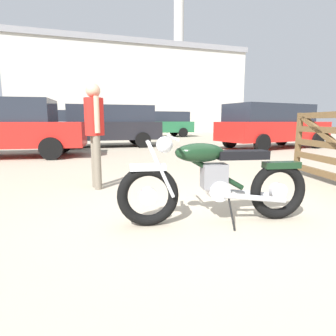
{
  "coord_description": "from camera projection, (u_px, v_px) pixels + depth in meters",
  "views": [
    {
      "loc": [
        -1.4,
        -2.83,
        1.08
      ],
      "look_at": [
        -0.33,
        0.61,
        0.47
      ],
      "focal_mm": 29.54,
      "sensor_mm": 36.0,
      "label": 1
    }
  ],
  "objects": [
    {
      "name": "bystander",
      "position": [
        95.0,
        125.0,
        4.36
      ],
      "size": [
        0.3,
        0.45,
        1.66
      ],
      "rotation": [
        0.0,
        0.0,
        3.31
      ],
      "color": "#706656",
      "rests_on": "ground_plane"
    },
    {
      "name": "vintage_motorcycle",
      "position": [
        214.0,
        181.0,
        2.93
      ],
      "size": [
        2.07,
        0.69,
        0.94
      ],
      "rotation": [
        0.0,
        0.0,
        2.98
      ],
      "color": "black",
      "rests_on": "ground_plane"
    },
    {
      "name": "ground_plane",
      "position": [
        210.0,
        214.0,
        3.26
      ],
      "size": [
        80.0,
        80.0,
        0.0
      ],
      "primitive_type": "plane",
      "color": "tan"
    },
    {
      "name": "pale_sedan_back",
      "position": [
        58.0,
        124.0,
        17.93
      ],
      "size": [
        3.91,
        1.85,
        1.78
      ],
      "rotation": [
        0.0,
        0.0,
        3.14
      ],
      "color": "black",
      "rests_on": "ground_plane"
    },
    {
      "name": "blue_hatchback_right",
      "position": [
        160.0,
        123.0,
        19.34
      ],
      "size": [
        4.75,
        2.08,
        1.74
      ],
      "rotation": [
        0.0,
        0.0,
        3.17
      ],
      "color": "black",
      "rests_on": "ground_plane"
    },
    {
      "name": "industrial_building",
      "position": [
        130.0,
        91.0,
        29.62
      ],
      "size": [
        22.61,
        9.7,
        17.1
      ],
      "rotation": [
        0.0,
        0.0,
        0.01
      ],
      "color": "beige",
      "rests_on": "ground_plane"
    },
    {
      "name": "red_hatchback_near",
      "position": [
        106.0,
        125.0,
        11.76
      ],
      "size": [
        4.72,
        2.02,
        1.74
      ],
      "rotation": [
        0.0,
        0.0,
        3.13
      ],
      "color": "black",
      "rests_on": "ground_plane"
    },
    {
      "name": "silver_sedan_mid",
      "position": [
        272.0,
        125.0,
        11.09
      ],
      "size": [
        4.93,
        2.55,
        1.74
      ],
      "rotation": [
        0.0,
        0.0,
        0.17
      ],
      "color": "black",
      "rests_on": "ground_plane"
    },
    {
      "name": "dark_sedan_left",
      "position": [
        3.0,
        124.0,
        16.36
      ],
      "size": [
        4.12,
        2.32,
        1.78
      ],
      "rotation": [
        0.0,
        0.0,
        -0.17
      ],
      "color": "black",
      "rests_on": "ground_plane"
    }
  ]
}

